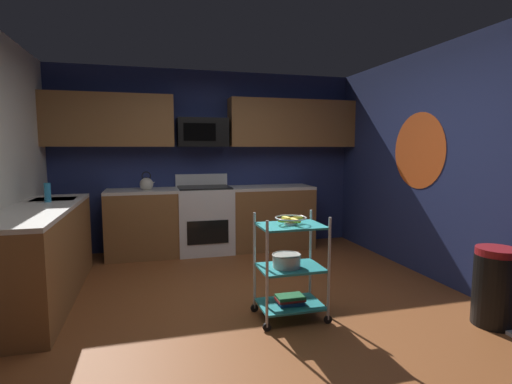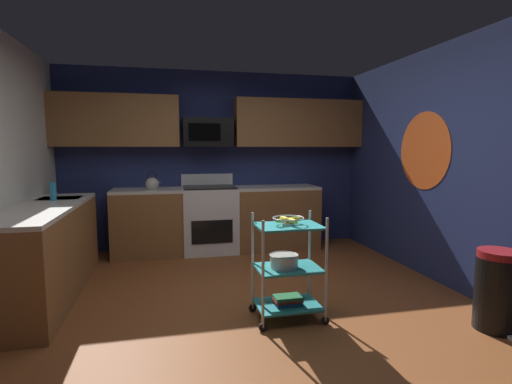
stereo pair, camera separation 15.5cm
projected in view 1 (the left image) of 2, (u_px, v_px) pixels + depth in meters
name	position (u px, v px, depth m)	size (l,w,h in m)	color
floor	(250.00, 310.00, 3.63)	(4.40, 4.80, 0.04)	brown
wall_back	(210.00, 160.00, 5.81)	(4.52, 0.06, 2.60)	navy
wall_right	(457.00, 166.00, 4.06)	(0.06, 4.80, 2.60)	navy
wall_flower_decal	(419.00, 151.00, 4.58)	(0.90, 0.90, 0.00)	#E5591E
counter_run	(155.00, 231.00, 4.81)	(3.66, 2.77, 0.92)	brown
oven_range	(205.00, 219.00, 5.56)	(0.76, 0.65, 1.10)	white
upper_cabinets	(213.00, 122.00, 5.57)	(4.40, 0.33, 0.70)	brown
microwave	(202.00, 133.00, 5.52)	(0.70, 0.39, 0.40)	black
rolling_cart	(290.00, 267.00, 3.38)	(0.61, 0.42, 0.91)	silver
fruit_bowl	(291.00, 219.00, 3.33)	(0.27, 0.27, 0.07)	silver
mixing_bowl_large	(287.00, 260.00, 3.36)	(0.25, 0.25, 0.11)	silver
book_stack	(290.00, 299.00, 3.41)	(0.25, 0.18, 0.07)	#1E4C8C
kettle	(147.00, 184.00, 5.29)	(0.21, 0.18, 0.26)	beige
dish_soap_bottle	(48.00, 193.00, 4.06)	(0.06, 0.06, 0.20)	#2D8CBF
trash_can	(495.00, 287.00, 3.25)	(0.34, 0.42, 0.66)	black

